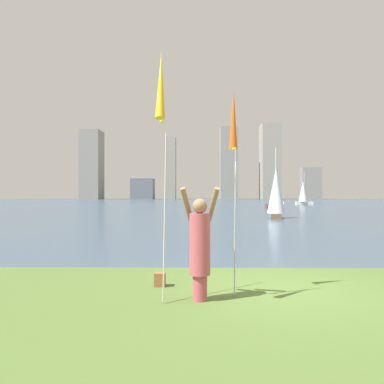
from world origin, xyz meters
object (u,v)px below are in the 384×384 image
at_px(person, 200,245).
at_px(kite_flag_right, 234,125).
at_px(sailboat_0, 276,193).
at_px(sailboat_6, 273,198).
at_px(sailboat_1, 276,193).
at_px(bag, 160,279).
at_px(sailboat_3, 303,193).
at_px(kite_flag_left, 161,92).

relative_size(person, kite_flag_right, 0.52).
bearing_deg(sailboat_0, kite_flag_right, -104.18).
bearing_deg(sailboat_6, sailboat_1, 76.35).
bearing_deg(person, bag, 142.31).
height_order(sailboat_0, sailboat_3, sailboat_0).
relative_size(kite_flag_left, sailboat_1, 0.75).
distance_m(kite_flag_right, sailboat_0, 22.06).
height_order(bag, sailboat_6, sailboat_6).
bearing_deg(sailboat_3, kite_flag_right, -107.38).
relative_size(person, bag, 7.27).
height_order(person, kite_flag_left, kite_flag_left).
height_order(sailboat_3, sailboat_6, sailboat_3).
relative_size(kite_flag_right, sailboat_3, 0.74).
relative_size(kite_flag_left, sailboat_0, 0.79).
height_order(person, sailboat_6, sailboat_6).
bearing_deg(person, kite_flag_left, -123.74).
height_order(sailboat_0, sailboat_6, sailboat_0).
distance_m(sailboat_0, sailboat_3, 33.18).
relative_size(bag, sailboat_3, 0.05).
bearing_deg(kite_flag_right, sailboat_0, 75.82).
distance_m(kite_flag_right, bag, 3.47).
relative_size(kite_flag_left, sailboat_6, 1.02).
bearing_deg(sailboat_0, sailboat_3, 70.50).
bearing_deg(sailboat_1, kite_flag_left, -104.12).
xyz_separation_m(person, sailboat_6, (9.40, 38.83, 0.36)).
relative_size(kite_flag_right, bag, 13.86).
distance_m(kite_flag_left, sailboat_0, 23.36).
relative_size(sailboat_1, sailboat_3, 1.09).
bearing_deg(kite_flag_left, person, 43.50).
relative_size(person, kite_flag_left, 0.48).
bearing_deg(sailboat_6, kite_flag_left, -104.28).
bearing_deg(bag, kite_flag_right, -23.11).
bearing_deg(bag, sailboat_3, 70.97).
distance_m(kite_flag_left, sailboat_6, 40.76).
height_order(person, sailboat_3, sailboat_3).
xyz_separation_m(bag, sailboat_1, (13.49, 51.32, 1.83)).
xyz_separation_m(sailboat_0, sailboat_3, (11.08, 31.28, -0.03)).
height_order(kite_flag_left, sailboat_6, kite_flag_left).
distance_m(kite_flag_left, sailboat_3, 56.50).
bearing_deg(sailboat_0, sailboat_1, 77.77).
relative_size(person, sailboat_6, 0.49).
bearing_deg(kite_flag_left, bag, 96.22).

